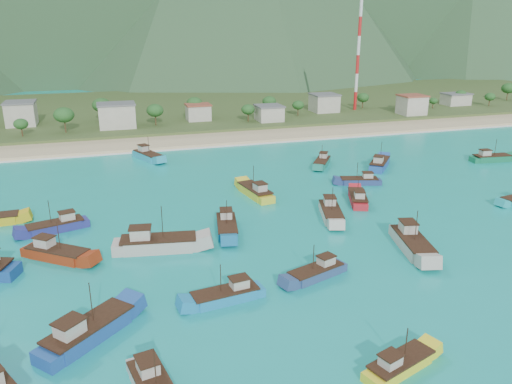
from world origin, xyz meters
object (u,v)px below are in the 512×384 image
object	(u,v)px
boat_4	(157,244)
boat_11	(360,181)
boat_17	(331,213)
boat_29	(317,273)
boat_0	(148,156)
boat_23	(88,332)
boat_25	(358,199)
boat_7	(57,254)
radio_tower	(358,55)
boat_6	(412,243)
boat_22	(400,366)
boat_27	(322,163)
boat_16	(380,164)
boat_5	(491,158)
boat_31	(227,227)
boat_14	(227,296)
boat_12	(255,192)
boat_28	(57,227)

from	to	relation	value
boat_4	boat_11	world-z (taller)	boat_4
boat_17	boat_29	size ratio (longest dim) A/B	1.17
boat_0	boat_11	world-z (taller)	boat_0
boat_23	boat_25	distance (m)	60.86
boat_7	boat_11	world-z (taller)	boat_7
radio_tower	boat_7	distance (m)	148.69
boat_6	boat_22	distance (m)	31.11
boat_0	boat_11	distance (m)	56.37
boat_11	boat_17	xyz separation A→B (m)	(-14.92, -16.48, 0.20)
boat_22	boat_23	size ratio (longest dim) A/B	0.80
boat_22	boat_23	bearing A→B (deg)	-134.61
boat_17	boat_27	bearing A→B (deg)	-95.04
boat_0	boat_23	distance (m)	80.28
boat_16	boat_17	xyz separation A→B (m)	(-26.23, -27.25, -0.05)
boat_16	boat_4	bearing A→B (deg)	-111.28
boat_4	boat_5	size ratio (longest dim) A/B	1.25
boat_4	boat_23	size ratio (longest dim) A/B	1.20
boat_23	boat_17	bearing A→B (deg)	79.62
boat_7	boat_6	bearing A→B (deg)	114.45
radio_tower	boat_7	bearing A→B (deg)	-135.56
boat_17	boat_5	bearing A→B (deg)	-140.67
radio_tower	boat_31	bearing A→B (deg)	-127.70
boat_6	boat_22	xyz separation A→B (m)	(-18.23, -25.20, -0.38)
boat_14	boat_12	bearing A→B (deg)	-29.91
boat_16	boat_22	xyz separation A→B (m)	(-38.08, -68.90, -0.28)
boat_16	boat_25	size ratio (longest dim) A/B	1.04
boat_6	boat_31	distance (m)	30.79
boat_5	boat_22	distance (m)	95.04
boat_4	boat_12	size ratio (longest dim) A/B	1.16
boat_28	boat_31	size ratio (longest dim) A/B	0.97
boat_16	boat_22	distance (m)	78.73
boat_17	boat_29	xyz separation A→B (m)	(-11.91, -20.54, -0.17)
boat_22	boat_6	bearing A→B (deg)	125.63
boat_6	boat_17	xyz separation A→B (m)	(-6.38, 16.45, -0.15)
radio_tower	boat_25	size ratio (longest dim) A/B	4.01
boat_27	boat_7	bearing A→B (deg)	65.22
boat_4	boat_17	size ratio (longest dim) A/B	1.20
boat_12	boat_23	size ratio (longest dim) A/B	1.03
boat_28	boat_27	bearing A→B (deg)	-84.00
boat_11	boat_25	xyz separation A→B (m)	(-6.18, -10.62, 0.10)
boat_5	boat_12	world-z (taller)	boat_12
boat_7	boat_12	size ratio (longest dim) A/B	0.91
radio_tower	boat_16	bearing A→B (deg)	-113.34
boat_7	boat_11	xyz separation A→B (m)	(62.52, 19.90, -0.20)
boat_17	boat_27	distance (m)	35.83
boat_23	boat_27	world-z (taller)	boat_23
boat_11	boat_29	xyz separation A→B (m)	(-26.83, -37.03, 0.03)
boat_11	boat_5	bearing A→B (deg)	-63.91
boat_0	boat_23	xyz separation A→B (m)	(-14.39, -78.98, 0.08)
boat_14	boat_17	xyz separation A→B (m)	(25.68, 22.96, 0.13)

